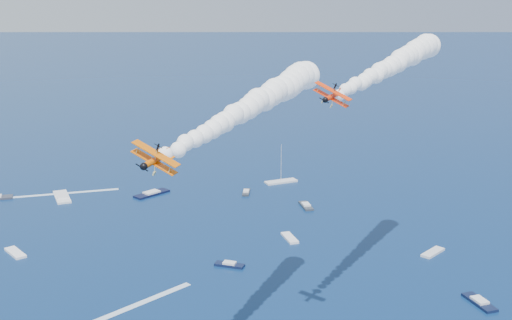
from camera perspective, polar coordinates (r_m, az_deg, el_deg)
biplane_lead at (r=123.90m, az=6.44°, el=5.36°), size 9.63×10.59×7.37m
biplane_trail at (r=93.78m, az=-8.49°, el=0.01°), size 10.08×10.77×7.41m
smoke_trail_lead at (r=151.39m, az=11.30°, el=7.82°), size 62.69×52.42×10.63m
smoke_trail_trail at (r=119.07m, az=-0.54°, el=4.53°), size 62.92×58.33×10.63m
spectator_boats at (r=214.01m, az=-13.95°, el=-6.46°), size 220.82×173.48×0.70m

